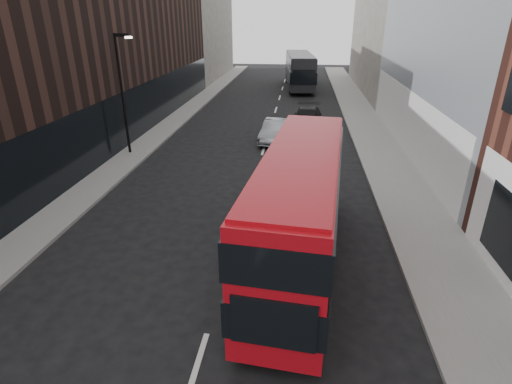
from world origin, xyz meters
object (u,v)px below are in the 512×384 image
(red_bus, at_px, (300,205))
(grey_bus, at_px, (299,70))
(street_lamp, at_px, (123,87))
(car_c, at_px, (307,118))
(car_a, at_px, (294,140))
(car_b, at_px, (275,131))

(red_bus, distance_m, grey_bus, 37.43)
(grey_bus, bearing_deg, street_lamp, -115.87)
(car_c, bearing_deg, car_a, -94.80)
(grey_bus, distance_m, car_b, 22.57)
(car_b, xyz_separation_m, car_c, (2.24, 3.97, 0.03))
(car_a, xyz_separation_m, car_b, (-1.35, 1.95, 0.08))
(street_lamp, distance_m, car_b, 10.26)
(street_lamp, relative_size, car_a, 1.82)
(car_a, relative_size, car_b, 0.86)
(street_lamp, relative_size, car_c, 1.34)
(red_bus, relative_size, grey_bus, 0.84)
(car_c, bearing_deg, grey_bus, 96.51)
(red_bus, bearing_deg, car_c, 94.45)
(grey_bus, relative_size, car_a, 3.23)
(car_a, relative_size, car_c, 0.74)
(car_a, bearing_deg, red_bus, -86.80)
(car_a, bearing_deg, car_b, 125.86)
(street_lamp, bearing_deg, car_a, 11.13)
(grey_bus, relative_size, car_c, 2.38)
(street_lamp, xyz_separation_m, car_a, (10.17, 2.00, -3.53))
(car_b, distance_m, car_c, 4.56)
(red_bus, xyz_separation_m, car_a, (-0.47, 12.99, -1.65))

